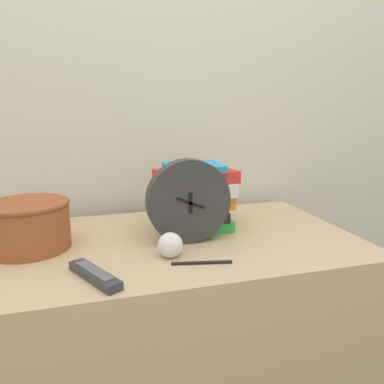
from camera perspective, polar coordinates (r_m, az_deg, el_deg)
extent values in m
cube|color=silver|center=(1.40, -8.16, 15.62)|extent=(6.00, 0.04, 2.40)
cube|color=tan|center=(1.27, -4.21, -23.51)|extent=(1.12, 0.62, 0.76)
cylinder|color=#333333|center=(1.04, -0.57, -1.41)|extent=(0.24, 0.04, 0.24)
cylinder|color=silver|center=(1.03, -0.37, -1.59)|extent=(0.21, 0.01, 0.21)
cube|color=black|center=(1.02, -0.25, -1.69)|extent=(0.01, 0.01, 0.06)
cube|color=black|center=(1.02, -0.25, -1.69)|extent=(0.08, 0.01, 0.04)
cylinder|color=black|center=(1.02, -0.25, -1.69)|extent=(0.01, 0.01, 0.01)
cube|color=green|center=(1.19, 0.93, -4.62)|extent=(0.19, 0.17, 0.03)
cube|color=#232328|center=(1.18, 0.79, -3.15)|extent=(0.21, 0.19, 0.03)
cube|color=orange|center=(1.17, 0.27, -1.48)|extent=(0.24, 0.18, 0.04)
cube|color=white|center=(1.16, 0.91, 0.50)|extent=(0.22, 0.20, 0.04)
cube|color=red|center=(1.16, 0.54, 2.46)|extent=(0.25, 0.19, 0.04)
cube|color=#2D9ED1|center=(1.16, 0.21, 3.84)|extent=(0.18, 0.16, 0.02)
cylinder|color=#994C28|center=(1.09, -23.70, -4.72)|extent=(0.21, 0.21, 0.13)
torus|color=brown|center=(1.08, -23.98, -1.73)|extent=(0.22, 0.22, 0.01)
cube|color=#333338|center=(0.87, -14.63, -12.17)|extent=(0.11, 0.17, 0.02)
cube|color=#59595E|center=(0.87, -14.67, -11.49)|extent=(0.08, 0.13, 0.00)
sphere|color=white|center=(0.96, -3.33, -8.07)|extent=(0.06, 0.06, 0.06)
cylinder|color=black|center=(0.93, 1.50, -10.71)|extent=(0.15, 0.04, 0.01)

